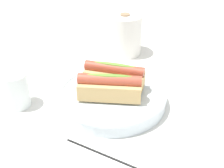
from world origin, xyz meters
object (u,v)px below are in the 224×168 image
water_glass (16,92)px  chopstick_near (111,157)px  serving_bowl (112,97)px  paper_towel_roll (125,34)px  hotdog_back (114,76)px  hotdog_front (110,87)px

water_glass → chopstick_near: water_glass is taller
serving_bowl → chopstick_near: 0.19m
serving_bowl → paper_towel_roll: (0.01, 0.30, 0.04)m
hotdog_back → water_glass: bearing=-165.9°
hotdog_back → chopstick_near: 0.23m
serving_bowl → chopstick_near: bearing=-84.0°
hotdog_back → hotdog_front: bearing=-95.4°
hotdog_front → chopstick_near: hotdog_front is taller
serving_bowl → paper_towel_roll: size_ratio=2.04×
serving_bowl → hotdog_front: 0.05m
chopstick_near → hotdog_front: bearing=121.3°
paper_towel_roll → chopstick_near: (0.01, -0.49, -0.06)m
paper_towel_roll → water_glass: bearing=-126.7°
hotdog_front → serving_bowl: bearing=84.6°
hotdog_back → serving_bowl: bearing=-95.4°
hotdog_front → water_glass: 0.24m
water_glass → paper_towel_roll: size_ratio=0.67×
paper_towel_roll → chopstick_near: size_ratio=0.61×
serving_bowl → paper_towel_roll: paper_towel_roll is taller
serving_bowl → hotdog_front: size_ratio=1.82×
water_glass → hotdog_front: bearing=1.3°
serving_bowl → chopstick_near: (0.02, -0.19, -0.02)m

